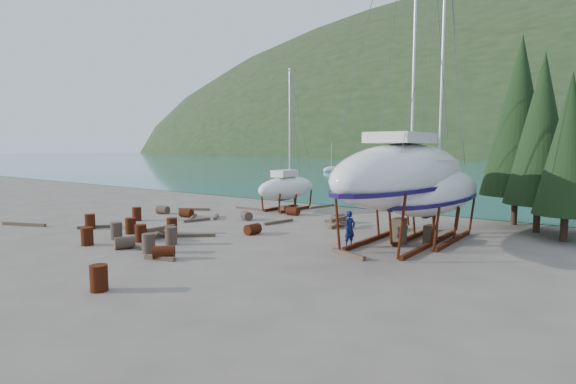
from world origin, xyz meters
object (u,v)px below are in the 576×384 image
Objects in this scene: small_sailboat_shore at (287,187)px; large_sailboat_near at (406,174)px; worker at (350,229)px; large_sailboat_far at (435,191)px.

large_sailboat_near is at bearing -28.32° from small_sailboat_shore.
small_sailboat_shore is 6.06× the size of worker.
small_sailboat_shore is (-12.75, 4.42, -0.79)m from large_sailboat_far.
large_sailboat_near is 13.20m from small_sailboat_shore.
small_sailboat_shore is at bearing 64.35° from worker.
large_sailboat_near is at bearing -123.40° from large_sailboat_far.
worker is at bearing -42.00° from small_sailboat_shore.
small_sailboat_shore reaches higher than worker.
large_sailboat_near is 12.11× the size of worker.
large_sailboat_near is 2.00× the size of small_sailboat_shore.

